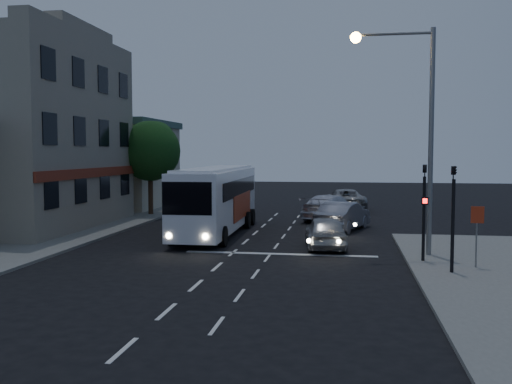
% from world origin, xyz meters
% --- Properties ---
extents(ground, '(120.00, 120.00, 0.00)m').
position_xyz_m(ground, '(0.00, 0.00, 0.00)').
color(ground, black).
extents(sidewalk_far, '(12.00, 50.00, 0.12)m').
position_xyz_m(sidewalk_far, '(-13.00, 8.00, 0.06)').
color(sidewalk_far, slate).
rests_on(sidewalk_far, ground).
extents(road_markings, '(8.00, 30.55, 0.01)m').
position_xyz_m(road_markings, '(1.29, 3.31, 0.00)').
color(road_markings, silver).
rests_on(road_markings, ground).
extents(tour_bus, '(2.68, 11.28, 3.45)m').
position_xyz_m(tour_bus, '(-1.92, 7.37, 1.86)').
color(tour_bus, white).
rests_on(tour_bus, ground).
extents(car_suv, '(2.15, 4.38, 1.44)m').
position_xyz_m(car_suv, '(3.82, 3.80, 0.72)').
color(car_suv, '#A2A2A3').
rests_on(car_suv, ground).
extents(car_sedan_a, '(3.08, 5.03, 1.56)m').
position_xyz_m(car_sedan_a, '(4.55, 9.70, 0.78)').
color(car_sedan_a, gray).
rests_on(car_sedan_a, ground).
extents(car_sedan_b, '(3.95, 5.92, 1.59)m').
position_xyz_m(car_sedan_b, '(3.73, 14.33, 0.80)').
color(car_sedan_b, silver).
rests_on(car_sedan_b, ground).
extents(car_sedan_c, '(3.20, 5.88, 1.57)m').
position_xyz_m(car_sedan_c, '(4.63, 20.69, 0.78)').
color(car_sedan_c, '#99999A').
rests_on(car_sedan_c, ground).
extents(traffic_signal_main, '(0.25, 0.35, 4.10)m').
position_xyz_m(traffic_signal_main, '(7.60, 0.78, 2.42)').
color(traffic_signal_main, black).
rests_on(traffic_signal_main, sidewalk_near).
extents(traffic_signal_side, '(0.18, 0.15, 4.10)m').
position_xyz_m(traffic_signal_side, '(8.30, -1.20, 2.42)').
color(traffic_signal_side, black).
rests_on(traffic_signal_side, sidewalk_near).
extents(regulatory_sign, '(0.45, 0.12, 2.20)m').
position_xyz_m(regulatory_sign, '(9.30, -0.24, 1.60)').
color(regulatory_sign, slate).
rests_on(regulatory_sign, sidewalk_near).
extents(streetlight, '(3.32, 0.44, 9.00)m').
position_xyz_m(streetlight, '(7.34, 2.20, 5.73)').
color(streetlight, slate).
rests_on(streetlight, sidewalk_near).
extents(main_building, '(10.12, 12.00, 11.00)m').
position_xyz_m(main_building, '(-13.96, 8.00, 5.16)').
color(main_building, gray).
rests_on(main_building, sidewalk_far).
extents(low_building_north, '(9.40, 9.40, 6.50)m').
position_xyz_m(low_building_north, '(-13.50, 20.00, 3.39)').
color(low_building_north, '#ADAB9E').
rests_on(low_building_north, sidewalk_far).
extents(street_tree, '(4.00, 4.00, 6.20)m').
position_xyz_m(street_tree, '(-8.21, 15.02, 4.50)').
color(street_tree, black).
rests_on(street_tree, sidewalk_far).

